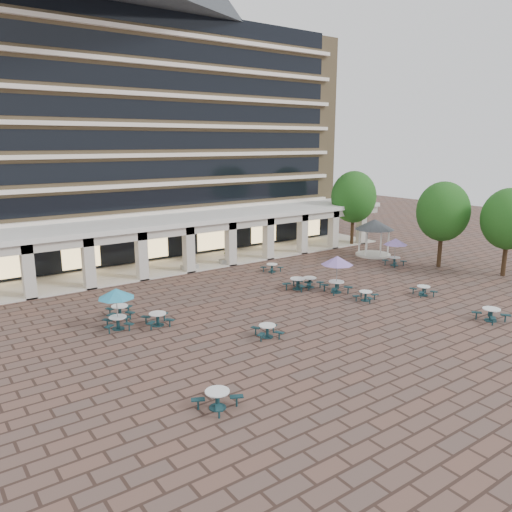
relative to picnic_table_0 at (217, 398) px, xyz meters
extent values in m
plane|color=brown|center=(11.77, 8.15, -0.46)|extent=(120.00, 120.00, 0.00)
cube|color=#937953|center=(11.77, 33.65, 10.54)|extent=(40.00, 15.00, 22.00)
cube|color=silver|center=(11.77, 25.90, 4.04)|extent=(36.80, 0.50, 0.35)
cube|color=black|center=(11.77, 26.13, 5.34)|extent=(35.20, 0.05, 1.60)
cube|color=silver|center=(11.77, 25.90, 6.64)|extent=(36.80, 0.50, 0.35)
cube|color=black|center=(11.77, 26.13, 7.94)|extent=(35.20, 0.05, 1.60)
cube|color=silver|center=(11.77, 25.90, 9.24)|extent=(36.80, 0.50, 0.35)
cube|color=black|center=(11.77, 26.13, 10.54)|extent=(35.20, 0.05, 1.60)
cube|color=silver|center=(11.77, 25.90, 11.84)|extent=(36.80, 0.50, 0.35)
cube|color=black|center=(11.77, 26.13, 13.14)|extent=(35.20, 0.05, 1.60)
cube|color=silver|center=(11.77, 25.90, 14.44)|extent=(36.80, 0.50, 0.35)
cube|color=black|center=(11.77, 26.13, 15.74)|extent=(35.20, 0.05, 1.60)
cube|color=silver|center=(11.77, 25.90, 17.04)|extent=(36.80, 0.50, 0.35)
cube|color=black|center=(11.77, 26.13, 18.34)|extent=(35.20, 0.05, 1.60)
cube|color=silver|center=(11.77, 25.90, 19.64)|extent=(36.80, 0.50, 0.35)
cube|color=black|center=(11.77, 26.13, 20.94)|extent=(35.20, 0.05, 1.60)
cube|color=white|center=(11.77, 23.15, 3.74)|extent=(42.00, 6.60, 0.40)
cube|color=beige|center=(11.77, 20.30, 3.29)|extent=(42.00, 0.30, 0.90)
cube|color=black|center=(11.77, 25.85, 1.34)|extent=(38.00, 0.15, 3.20)
cube|color=beige|center=(11.77, 23.15, -0.40)|extent=(42.00, 6.00, 0.12)
cube|color=beige|center=(-3.01, 20.55, 1.54)|extent=(0.80, 0.80, 4.00)
cube|color=beige|center=(1.21, 20.55, 1.54)|extent=(0.80, 0.80, 4.00)
cube|color=beige|center=(5.43, 20.55, 1.54)|extent=(0.80, 0.80, 4.00)
cube|color=beige|center=(9.66, 20.55, 1.54)|extent=(0.80, 0.80, 4.00)
cube|color=beige|center=(13.88, 20.55, 1.54)|extent=(0.80, 0.80, 4.00)
cube|color=beige|center=(18.10, 20.55, 1.54)|extent=(0.80, 0.80, 4.00)
cube|color=beige|center=(22.32, 20.55, 1.54)|extent=(0.80, 0.80, 4.00)
cube|color=beige|center=(26.54, 20.55, 1.54)|extent=(0.80, 0.80, 4.00)
cube|color=beige|center=(30.77, 20.55, 1.54)|extent=(0.80, 0.80, 4.00)
cube|color=#FFD88C|center=(2.17, 25.70, 1.14)|extent=(3.20, 0.08, 2.40)
cube|color=#FFD88C|center=(8.57, 25.70, 1.14)|extent=(3.20, 0.08, 2.40)
cube|color=#FFD88C|center=(14.97, 25.70, 1.14)|extent=(3.20, 0.08, 2.40)
cube|color=#FFD88C|center=(21.37, 25.70, 1.14)|extent=(3.20, 0.08, 2.40)
cube|color=#FFD88C|center=(27.77, 25.70, 1.14)|extent=(3.20, 0.08, 2.40)
cylinder|color=#123538|center=(0.00, 0.00, -0.44)|extent=(0.72, 0.72, 0.04)
cylinder|color=#123538|center=(0.00, 0.00, -0.12)|extent=(0.19, 0.19, 0.68)
cylinder|color=white|center=(0.00, 0.00, 0.29)|extent=(1.03, 1.03, 0.05)
cube|color=#123538|center=(0.36, 0.72, -0.01)|extent=(0.51, 0.64, 0.05)
cylinder|color=#123538|center=(0.36, 0.72, -0.25)|extent=(0.08, 0.08, 0.43)
cube|color=#123538|center=(-0.72, 0.36, -0.01)|extent=(0.64, 0.51, 0.05)
cylinder|color=#123538|center=(-0.72, 0.36, -0.25)|extent=(0.08, 0.08, 0.43)
cube|color=#123538|center=(-0.36, -0.72, -0.01)|extent=(0.51, 0.64, 0.05)
cylinder|color=#123538|center=(-0.36, -0.72, -0.25)|extent=(0.08, 0.08, 0.43)
cube|color=#123538|center=(0.72, -0.36, -0.01)|extent=(0.64, 0.51, 0.05)
cylinder|color=#123538|center=(0.72, -0.36, -0.25)|extent=(0.08, 0.08, 0.43)
cylinder|color=#123538|center=(6.34, 5.01, -0.45)|extent=(0.68, 0.68, 0.04)
cylinder|color=#123538|center=(6.34, 5.01, -0.15)|extent=(0.17, 0.17, 0.64)
cylinder|color=white|center=(6.34, 5.01, 0.24)|extent=(0.97, 0.97, 0.05)
cube|color=#123538|center=(7.02, 5.33, -0.04)|extent=(0.60, 0.47, 0.05)
cylinder|color=#123538|center=(7.02, 5.33, -0.26)|extent=(0.08, 0.08, 0.41)
cube|color=#123538|center=(6.02, 5.69, -0.04)|extent=(0.47, 0.60, 0.05)
cylinder|color=#123538|center=(6.02, 5.69, -0.26)|extent=(0.08, 0.08, 0.41)
cube|color=#123538|center=(5.66, 4.68, -0.04)|extent=(0.60, 0.47, 0.05)
cylinder|color=#123538|center=(5.66, 4.68, -0.26)|extent=(0.08, 0.08, 0.41)
cube|color=#123538|center=(6.67, 4.32, -0.04)|extent=(0.47, 0.60, 0.05)
cylinder|color=#123538|center=(6.67, 4.32, -0.26)|extent=(0.08, 0.08, 0.41)
cylinder|color=#123538|center=(19.23, -0.94, -0.44)|extent=(0.74, 0.74, 0.04)
cylinder|color=#123538|center=(19.23, -0.94, -0.12)|extent=(0.19, 0.19, 0.70)
cylinder|color=white|center=(19.23, -0.94, 0.31)|extent=(1.06, 1.06, 0.05)
cube|color=#123538|center=(19.88, -0.44, 0.00)|extent=(0.64, 0.59, 0.05)
cylinder|color=#123538|center=(19.88, -0.44, -0.24)|extent=(0.08, 0.08, 0.44)
cube|color=#123538|center=(18.73, -0.29, 0.00)|extent=(0.59, 0.64, 0.05)
cylinder|color=#123538|center=(18.73, -0.29, -0.24)|extent=(0.08, 0.08, 0.44)
cube|color=#123538|center=(18.57, -1.44, 0.00)|extent=(0.64, 0.59, 0.05)
cylinder|color=#123538|center=(18.57, -1.44, -0.24)|extent=(0.08, 0.08, 0.44)
cube|color=#123538|center=(19.73, -1.60, 0.00)|extent=(0.59, 0.64, 0.05)
cylinder|color=#123538|center=(19.73, -1.60, -0.24)|extent=(0.08, 0.08, 0.44)
cylinder|color=#123538|center=(20.28, 4.76, -0.45)|extent=(0.65, 0.65, 0.04)
cylinder|color=#123538|center=(20.28, 4.76, -0.16)|extent=(0.17, 0.17, 0.61)
cylinder|color=white|center=(20.28, 4.76, 0.21)|extent=(0.93, 0.93, 0.05)
cube|color=#123538|center=(20.94, 5.06, -0.06)|extent=(0.57, 0.44, 0.05)
cylinder|color=#123538|center=(20.94, 5.06, -0.27)|extent=(0.07, 0.07, 0.39)
cube|color=#123538|center=(19.99, 5.43, -0.06)|extent=(0.44, 0.57, 0.05)
cylinder|color=#123538|center=(19.99, 5.43, -0.27)|extent=(0.07, 0.07, 0.39)
cube|color=#123538|center=(19.62, 4.47, -0.06)|extent=(0.57, 0.44, 0.05)
cylinder|color=#123538|center=(19.62, 4.47, -0.27)|extent=(0.07, 0.07, 0.39)
cube|color=#123538|center=(20.57, 4.10, -0.06)|extent=(0.44, 0.57, 0.05)
cylinder|color=#123538|center=(20.57, 4.10, -0.27)|extent=(0.07, 0.07, 0.39)
cylinder|color=#123538|center=(-0.11, 11.16, -0.44)|extent=(0.72, 0.72, 0.04)
cylinder|color=#123538|center=(-0.11, 11.16, -0.13)|extent=(0.19, 0.19, 0.68)
cylinder|color=white|center=(-0.11, 11.16, 0.29)|extent=(1.03, 1.03, 0.05)
cube|color=#123538|center=(0.58, 11.57, -0.01)|extent=(0.63, 0.54, 0.05)
cylinder|color=#123538|center=(0.58, 11.57, -0.25)|extent=(0.08, 0.08, 0.43)
cube|color=#123538|center=(-0.52, 11.85, -0.01)|extent=(0.54, 0.63, 0.05)
cylinder|color=#123538|center=(-0.52, 11.85, -0.25)|extent=(0.08, 0.08, 0.43)
cube|color=#123538|center=(-0.80, 10.76, -0.01)|extent=(0.63, 0.54, 0.05)
cylinder|color=#123538|center=(-0.80, 10.76, -0.25)|extent=(0.08, 0.08, 0.43)
cube|color=#123538|center=(0.30, 10.48, -0.01)|extent=(0.54, 0.63, 0.05)
cylinder|color=#123538|center=(0.30, 10.48, -0.25)|extent=(0.08, 0.08, 0.43)
cylinder|color=gray|center=(-0.11, 11.16, 0.77)|extent=(0.05, 0.05, 2.47)
cone|color=teal|center=(-0.11, 11.16, 1.75)|extent=(2.16, 2.16, 0.57)
cylinder|color=#123538|center=(2.06, 10.35, -0.44)|extent=(0.73, 0.73, 0.04)
cylinder|color=#123538|center=(2.06, 10.35, -0.12)|extent=(0.19, 0.19, 0.68)
cylinder|color=white|center=(2.06, 10.35, 0.29)|extent=(1.04, 1.04, 0.05)
cube|color=#123538|center=(2.71, 10.83, -0.01)|extent=(0.63, 0.57, 0.05)
cylinder|color=#123538|center=(2.71, 10.83, -0.25)|extent=(0.08, 0.08, 0.44)
cube|color=#123538|center=(1.58, 11.00, -0.01)|extent=(0.57, 0.63, 0.05)
cylinder|color=#123538|center=(1.58, 11.00, -0.25)|extent=(0.08, 0.08, 0.44)
cube|color=#123538|center=(1.41, 9.87, -0.01)|extent=(0.63, 0.57, 0.05)
cylinder|color=#123538|center=(1.41, 9.87, -0.25)|extent=(0.08, 0.08, 0.44)
cube|color=#123538|center=(2.54, 9.69, -0.01)|extent=(0.57, 0.63, 0.05)
cylinder|color=#123538|center=(2.54, 9.69, -0.25)|extent=(0.08, 0.08, 0.44)
cylinder|color=#123538|center=(15.67, 8.98, -0.44)|extent=(0.79, 0.79, 0.05)
cylinder|color=#123538|center=(15.67, 8.98, -0.09)|extent=(0.20, 0.20, 0.74)
cylinder|color=white|center=(15.67, 8.98, 0.36)|extent=(1.13, 1.13, 0.06)
cube|color=#123538|center=(16.40, 9.48, 0.03)|extent=(0.69, 0.61, 0.06)
cylinder|color=#123538|center=(16.40, 9.48, -0.23)|extent=(0.09, 0.09, 0.47)
cube|color=#123538|center=(15.17, 9.70, 0.03)|extent=(0.61, 0.69, 0.06)
cylinder|color=#123538|center=(15.17, 9.70, -0.23)|extent=(0.09, 0.09, 0.47)
cube|color=#123538|center=(14.95, 8.48, 0.03)|extent=(0.69, 0.61, 0.06)
cylinder|color=#123538|center=(14.95, 8.48, -0.23)|extent=(0.09, 0.09, 0.47)
cube|color=#123538|center=(16.17, 8.26, 0.03)|extent=(0.61, 0.69, 0.06)
cylinder|color=#123538|center=(16.17, 8.26, -0.23)|extent=(0.09, 0.09, 0.47)
cylinder|color=gray|center=(15.67, 8.98, 0.89)|extent=(0.06, 0.06, 2.71)
cone|color=#9070C5|center=(15.67, 8.98, 1.96)|extent=(2.37, 2.37, 0.62)
cylinder|color=#123538|center=(15.95, 6.37, -0.45)|extent=(0.63, 0.63, 0.04)
cylinder|color=#123538|center=(15.95, 6.37, -0.17)|extent=(0.16, 0.16, 0.59)
cylinder|color=white|center=(15.95, 6.37, 0.19)|extent=(0.90, 0.90, 0.04)
cube|color=#123538|center=(16.22, 7.01, -0.07)|extent=(0.42, 0.55, 0.04)
cylinder|color=#123538|center=(16.22, 7.01, -0.28)|extent=(0.07, 0.07, 0.38)
cube|color=#123538|center=(15.31, 6.63, -0.07)|extent=(0.55, 0.42, 0.04)
cylinder|color=#123538|center=(15.31, 6.63, -0.28)|extent=(0.07, 0.07, 0.38)
cube|color=#123538|center=(15.69, 5.72, -0.07)|extent=(0.42, 0.55, 0.04)
cylinder|color=#123538|center=(15.69, 5.72, -0.28)|extent=(0.07, 0.07, 0.38)
cube|color=#123538|center=(16.60, 6.10, -0.07)|extent=(0.55, 0.42, 0.04)
cylinder|color=#123538|center=(16.60, 6.10, -0.28)|extent=(0.07, 0.07, 0.38)
cylinder|color=#123538|center=(0.71, 13.05, -0.44)|extent=(0.72, 0.72, 0.04)
cylinder|color=#123538|center=(0.71, 13.05, -0.12)|extent=(0.19, 0.19, 0.68)
cylinder|color=white|center=(0.71, 13.05, 0.29)|extent=(1.04, 1.04, 0.05)
cube|color=#123538|center=(1.41, 13.44, -0.01)|extent=(0.64, 0.53, 0.05)
cylinder|color=#123538|center=(1.41, 13.44, -0.25)|extent=(0.08, 0.08, 0.43)
cube|color=#123538|center=(0.31, 13.75, -0.01)|extent=(0.53, 0.64, 0.05)
cylinder|color=#123538|center=(0.31, 13.75, -0.25)|extent=(0.08, 0.08, 0.43)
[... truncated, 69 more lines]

